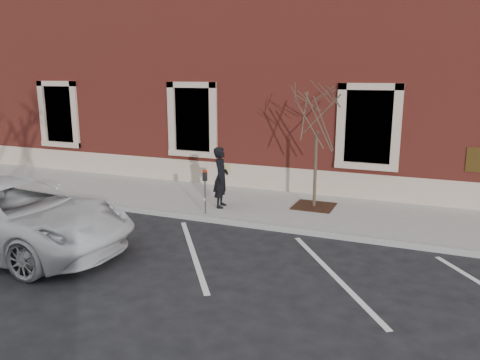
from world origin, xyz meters
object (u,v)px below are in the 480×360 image
at_px(man, 221,177).
at_px(white_truck, 12,216).
at_px(sapling, 317,110).
at_px(parking_meter, 205,184).

bearing_deg(man, white_truck, 134.31).
relative_size(man, white_truck, 0.31).
bearing_deg(sapling, parking_meter, -144.25).
distance_m(parking_meter, white_truck, 4.83).
distance_m(sapling, white_truck, 8.27).
relative_size(parking_meter, white_truck, 0.22).
bearing_deg(parking_meter, sapling, 52.14).
distance_m(man, sapling, 3.35).
height_order(man, parking_meter, man).
bearing_deg(white_truck, man, -34.46).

